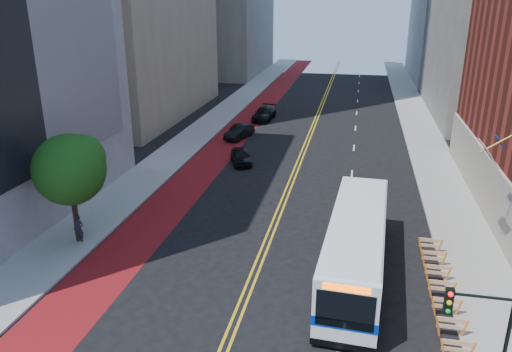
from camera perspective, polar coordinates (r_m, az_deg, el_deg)
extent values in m
plane|color=black|center=(23.98, -2.55, -16.66)|extent=(160.00, 160.00, 0.00)
cube|color=gray|center=(53.40, -7.21, 4.34)|extent=(4.00, 140.00, 0.15)
cube|color=gray|center=(51.15, 19.21, 2.67)|extent=(4.00, 140.00, 0.15)
cube|color=maroon|center=(52.32, -3.15, 4.06)|extent=(3.60, 140.00, 0.01)
cube|color=gold|center=(50.93, 5.52, 3.55)|extent=(0.14, 140.00, 0.01)
cube|color=gold|center=(50.90, 5.92, 3.52)|extent=(0.14, 140.00, 0.01)
cube|color=silver|center=(28.47, 10.07, -10.52)|extent=(0.14, 2.20, 0.01)
cube|color=silver|center=(35.61, 10.57, -4.07)|extent=(0.14, 2.20, 0.01)
cube|color=silver|center=(43.06, 10.90, 0.19)|extent=(0.14, 2.20, 0.01)
cube|color=silver|center=(50.68, 11.13, 3.18)|extent=(0.14, 2.20, 0.01)
cube|color=silver|center=(58.40, 11.29, 5.39)|extent=(0.14, 2.20, 0.01)
cube|color=silver|center=(66.18, 11.42, 7.08)|extent=(0.14, 2.20, 0.01)
cube|color=silver|center=(74.02, 11.53, 8.41)|extent=(0.14, 2.20, 0.01)
cube|color=silver|center=(81.88, 11.61, 9.48)|extent=(0.14, 2.20, 0.01)
cube|color=silver|center=(89.77, 11.68, 10.37)|extent=(0.14, 2.20, 0.01)
cube|color=silver|center=(97.67, 11.74, 11.12)|extent=(0.14, 2.20, 0.01)
cube|color=silver|center=(105.60, 11.79, 11.75)|extent=(0.14, 2.20, 0.01)
cube|color=#9E9384|center=(34.24, 26.34, -3.28)|extent=(0.50, 36.00, 4.00)
cube|color=black|center=(35.49, 25.91, -4.01)|extent=(0.35, 2.80, 2.20)
cube|color=black|center=(41.85, 23.80, -0.20)|extent=(0.35, 2.80, 2.20)
cylinder|color=#A57F33|center=(28.54, 27.26, 4.14)|extent=(2.85, 0.12, 2.05)
cube|color=#B21419|center=(28.53, 25.02, 2.39)|extent=(0.75, 1.90, 1.05)
cube|color=navy|center=(28.95, 26.05, 3.61)|extent=(0.39, 0.85, 0.52)
cube|color=orange|center=(23.19, 20.58, -18.04)|extent=(0.32, 0.06, 0.99)
cube|color=orange|center=(23.06, 22.11, -17.26)|extent=(1.25, 0.05, 0.22)
cube|color=orange|center=(23.26, 22.00, -17.96)|extent=(1.25, 0.05, 0.18)
cube|color=orange|center=(24.42, 20.07, -15.83)|extent=(0.32, 0.06, 0.99)
cube|color=orange|center=(24.63, 22.69, -15.88)|extent=(0.32, 0.06, 0.99)
cube|color=orange|center=(24.30, 21.51, -15.09)|extent=(1.25, 0.05, 0.22)
cube|color=orange|center=(24.49, 21.40, -15.76)|extent=(1.25, 0.05, 0.18)
cube|color=orange|center=(25.69, 19.63, -13.84)|extent=(0.32, 0.06, 0.99)
cube|color=orange|center=(25.89, 22.10, -13.91)|extent=(0.32, 0.06, 0.99)
cube|color=orange|center=(25.57, 20.98, -13.13)|extent=(1.25, 0.05, 0.22)
cube|color=orange|center=(25.76, 20.88, -13.78)|extent=(1.25, 0.05, 0.18)
cube|color=orange|center=(26.99, 19.23, -12.04)|extent=(0.32, 0.06, 0.99)
cube|color=orange|center=(27.18, 21.57, -12.12)|extent=(0.32, 0.06, 0.99)
cube|color=orange|center=(26.87, 20.51, -11.35)|extent=(1.25, 0.05, 0.22)
cube|color=orange|center=(27.05, 20.42, -11.99)|extent=(1.25, 0.05, 0.18)
cube|color=orange|center=(28.31, 18.87, -10.40)|extent=(0.32, 0.06, 0.99)
cube|color=orange|center=(28.49, 21.10, -10.49)|extent=(0.32, 0.06, 0.99)
cube|color=orange|center=(28.20, 20.08, -9.74)|extent=(1.25, 0.05, 0.22)
cube|color=orange|center=(28.37, 20.00, -10.36)|extent=(1.25, 0.05, 0.18)
cube|color=orange|center=(29.65, 18.55, -8.91)|extent=(0.32, 0.06, 0.99)
cube|color=orange|center=(29.83, 20.67, -9.01)|extent=(0.32, 0.06, 0.99)
cube|color=orange|center=(29.55, 19.70, -8.28)|extent=(1.25, 0.05, 0.22)
cube|color=orange|center=(29.71, 19.62, -8.88)|extent=(1.25, 0.05, 0.18)
cube|color=orange|center=(31.02, 18.26, -7.55)|extent=(0.32, 0.06, 0.99)
cube|color=orange|center=(31.18, 20.28, -7.65)|extent=(0.32, 0.06, 0.99)
cube|color=orange|center=(30.92, 19.36, -6.94)|extent=(1.25, 0.05, 0.22)
cube|color=orange|center=(31.07, 19.28, -7.52)|extent=(1.25, 0.05, 0.18)
cylinder|color=black|center=(32.03, -19.90, -4.38)|extent=(0.32, 0.32, 3.20)
sphere|color=#12490F|center=(30.98, -20.54, 0.69)|extent=(4.20, 4.20, 4.20)
sphere|color=#12490F|center=(30.81, -19.34, 1.92)|extent=(2.80, 2.80, 2.80)
sphere|color=#12490F|center=(30.89, -21.70, 1.27)|extent=(2.40, 2.40, 2.40)
cylinder|color=black|center=(18.26, 24.43, -12.45)|extent=(2.00, 0.10, 0.10)
cube|color=black|center=(18.20, 21.16, -13.18)|extent=(0.28, 0.22, 0.95)
sphere|color=red|center=(17.90, 21.36, -12.48)|extent=(0.18, 0.18, 0.18)
sphere|color=yellow|center=(18.07, 21.23, -13.37)|extent=(0.18, 0.18, 0.18)
sphere|color=#0CA526|center=(18.25, 21.10, -14.24)|extent=(0.18, 0.18, 0.18)
cube|color=white|center=(27.06, 11.37, -7.78)|extent=(3.45, 12.87, 3.03)
cube|color=#052A92|center=(27.27, 11.30, -8.62)|extent=(3.50, 12.91, 0.48)
cube|color=black|center=(27.59, 11.56, -6.05)|extent=(3.30, 9.06, 1.01)
cube|color=black|center=(21.49, 10.15, -14.90)|extent=(2.43, 0.24, 1.70)
cube|color=black|center=(32.65, 12.22, -2.02)|extent=(2.21, 0.23, 1.06)
cube|color=#FF5905|center=(20.90, 10.33, -12.52)|extent=(1.93, 0.19, 0.32)
cube|color=white|center=(26.38, 11.60, -4.76)|extent=(3.28, 12.23, 0.13)
cube|color=black|center=(27.78, 11.15, -10.54)|extent=(3.49, 12.90, 0.32)
cylinder|color=black|center=(24.33, 7.39, -14.68)|extent=(0.38, 1.08, 1.06)
cylinder|color=black|center=(24.24, 13.48, -15.28)|extent=(0.38, 1.08, 1.06)
cylinder|color=black|center=(30.91, 9.35, -6.78)|extent=(0.38, 1.08, 1.06)
cylinder|color=black|center=(30.84, 14.01, -7.21)|extent=(0.38, 1.08, 1.06)
cylinder|color=black|center=(32.28, 9.64, -5.59)|extent=(0.38, 1.08, 1.06)
cylinder|color=black|center=(32.21, 14.09, -6.00)|extent=(0.38, 1.08, 1.06)
imported|color=black|center=(44.87, -1.74, 2.27)|extent=(2.95, 4.30, 1.36)
imported|color=black|center=(53.03, -1.92, 5.09)|extent=(2.63, 4.58, 1.43)
imported|color=black|center=(61.12, 0.94, 7.14)|extent=(2.45, 5.38, 1.53)
imported|color=black|center=(32.19, -19.60, -5.69)|extent=(0.64, 0.44, 1.70)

